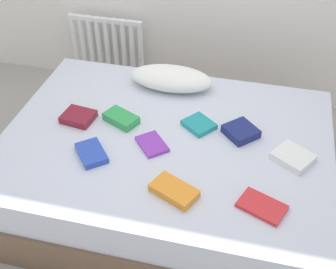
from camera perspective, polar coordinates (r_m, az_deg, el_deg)
ground_plane at (r=2.96m, az=-0.23°, el=-7.78°), size 8.00×8.00×0.00m
bed at (r=2.78m, az=-0.25°, el=-4.34°), size 2.00×1.50×0.50m
radiator at (r=3.84m, az=-7.97°, el=11.53°), size 0.64×0.04×0.50m
pillow at (r=3.01m, az=0.44°, el=7.37°), size 0.57×0.28×0.14m
textbook_green at (r=2.73m, az=-6.16°, el=2.12°), size 0.24×0.20×0.05m
textbook_teal at (r=2.68m, az=4.07°, el=1.31°), size 0.23×0.23×0.03m
textbook_blue at (r=2.51m, az=-10.00°, el=-2.42°), size 0.24×0.25×0.04m
textbook_orange at (r=2.26m, az=0.81°, el=-7.37°), size 0.28×0.22×0.04m
textbook_red at (r=2.26m, az=12.20°, el=-9.18°), size 0.27×0.22×0.02m
textbook_maroon at (r=2.79m, az=-11.66°, el=2.28°), size 0.21×0.18×0.05m
textbook_navy at (r=2.65m, az=9.52°, el=0.40°), size 0.25×0.25×0.05m
textbook_purple at (r=2.55m, az=-2.11°, el=-1.27°), size 0.23×0.24×0.02m
textbook_white at (r=2.55m, az=16.06°, el=-2.84°), size 0.27×0.26×0.04m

